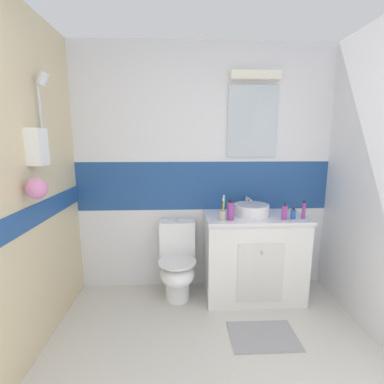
# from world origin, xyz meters

# --- Properties ---
(ground_plane) EXTENTS (3.20, 3.48, 0.04)m
(ground_plane) POSITION_xyz_m (0.00, 1.20, -0.02)
(ground_plane) COLOR beige
(wall_back_tiled) EXTENTS (3.20, 0.20, 2.50)m
(wall_back_tiled) POSITION_xyz_m (0.01, 2.45, 1.26)
(wall_back_tiled) COLOR white
(wall_back_tiled) RESTS_ON ground_plane
(vanity_cabinet) EXTENTS (0.97, 0.53, 0.85)m
(vanity_cabinet) POSITION_xyz_m (0.48, 2.15, 0.43)
(vanity_cabinet) COLOR white
(vanity_cabinet) RESTS_ON ground_plane
(sink_basin) EXTENTS (0.34, 0.38, 0.15)m
(sink_basin) POSITION_xyz_m (0.44, 2.15, 0.91)
(sink_basin) COLOR white
(sink_basin) RESTS_ON vanity_cabinet
(toilet) EXTENTS (0.37, 0.50, 0.77)m
(toilet) POSITION_xyz_m (-0.28, 2.16, 0.36)
(toilet) COLOR white
(toilet) RESTS_ON ground_plane
(toothbrush_cup) EXTENTS (0.06, 0.06, 0.23)m
(toothbrush_cup) POSITION_xyz_m (0.14, 1.99, 0.91)
(toothbrush_cup) COLOR #B2ADA3
(toothbrush_cup) RESTS_ON vanity_cabinet
(soap_dispenser) EXTENTS (0.05, 0.05, 0.17)m
(soap_dispenser) POSITION_xyz_m (0.71, 1.99, 0.92)
(soap_dispenser) COLOR #993F99
(soap_dispenser) RESTS_ON vanity_cabinet
(shampoo_bottle_tall) EXTENTS (0.06, 0.06, 0.19)m
(shampoo_bottle_tall) POSITION_xyz_m (0.21, 2.00, 0.94)
(shampoo_bottle_tall) COLOR #993F99
(shampoo_bottle_tall) RESTS_ON vanity_cabinet
(perfume_flask_small) EXTENTS (0.04, 0.03, 0.11)m
(perfume_flask_small) POSITION_xyz_m (0.80, 2.00, 0.90)
(perfume_flask_small) COLOR #2659B2
(perfume_flask_small) RESTS_ON vanity_cabinet
(toothpaste_tube_upright) EXTENTS (0.03, 0.03, 0.17)m
(toothpaste_tube_upright) POSITION_xyz_m (0.90, 2.01, 0.93)
(toothpaste_tube_upright) COLOR #993F99
(toothpaste_tube_upright) RESTS_ON vanity_cabinet
(bath_mat) EXTENTS (0.54, 0.37, 0.01)m
(bath_mat) POSITION_xyz_m (0.42, 1.54, 0.01)
(bath_mat) COLOR #99999E
(bath_mat) RESTS_ON ground_plane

